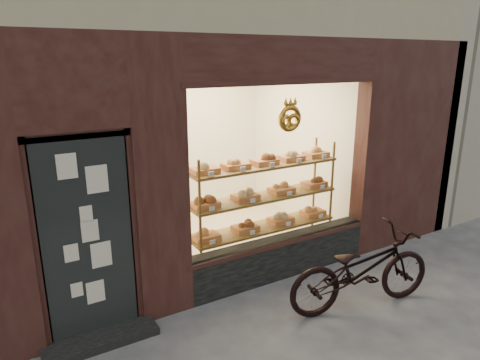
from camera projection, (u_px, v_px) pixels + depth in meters
display_shelf at (264, 205)px, 5.95m from camera, size 2.20×0.45×1.70m
bicycle at (361, 269)px, 4.97m from camera, size 1.93×0.99×0.97m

